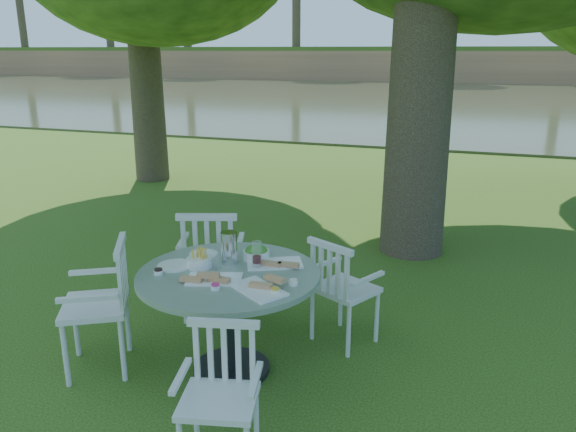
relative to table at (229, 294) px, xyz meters
name	(u,v)px	position (x,y,z in m)	size (l,w,h in m)	color
ground	(281,312)	(0.01, 1.03, -0.62)	(140.00, 140.00, 0.00)	#20400D
table	(229,294)	(0.00, 0.00, 0.00)	(1.29, 1.29, 0.78)	black
chair_ne	(338,285)	(0.63, 0.64, -0.10)	(0.59, 0.57, 0.88)	silver
chair_nw	(210,256)	(-0.52, 0.72, -0.03)	(0.62, 0.60, 0.99)	silver
chair_sw	(108,296)	(-0.86, -0.22, -0.05)	(0.64, 0.65, 0.97)	silver
chair_se	(222,383)	(0.34, -0.84, -0.13)	(0.49, 0.47, 0.82)	silver
tableware	(232,261)	(-0.01, 0.09, 0.22)	(1.07, 0.85, 0.24)	white
river	(449,101)	(0.01, 24.03, -0.62)	(100.00, 28.00, 0.12)	#353B23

